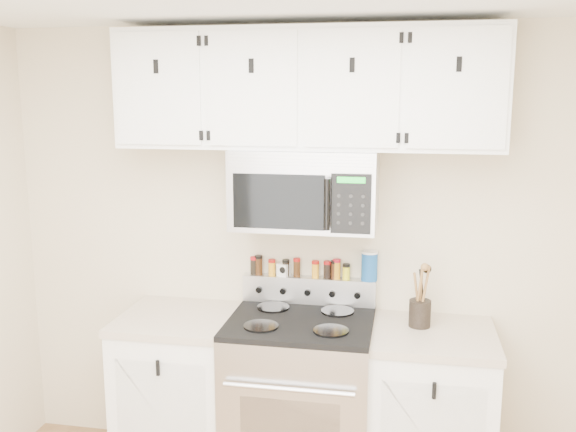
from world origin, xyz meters
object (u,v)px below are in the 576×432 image
Objects in this scene: range at (300,400)px; microwave at (305,189)px; utensil_crock at (420,311)px; salt_canister at (369,266)px.

microwave reaches higher than range.
utensil_crock is 1.98× the size of salt_canister.
range is at bearing -90.23° from microwave.
utensil_crock is (0.62, -0.04, -0.63)m from microwave.
range is 0.83m from salt_canister.
microwave is 0.58m from salt_canister.
salt_canister is (-0.28, 0.19, 0.18)m from utensil_crock.
salt_canister reaches higher than utensil_crock.
salt_canister is at bearing 24.61° from microwave.
salt_canister is at bearing 39.70° from range.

